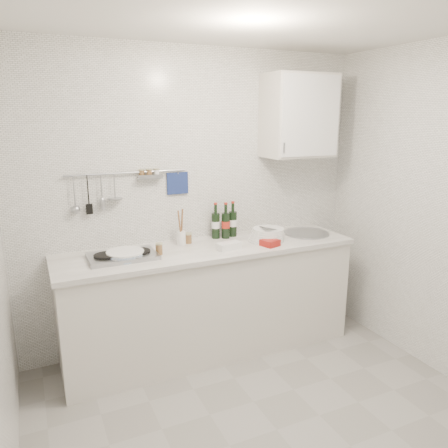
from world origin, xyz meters
name	(u,v)px	position (x,y,z in m)	size (l,w,h in m)	color
floor	(277,430)	(0.00, 0.00, 0.00)	(3.00, 3.00, 0.00)	gray
ceiling	(291,4)	(0.00, 0.00, 2.50)	(3.00, 3.00, 0.00)	silver
back_wall	(195,200)	(0.00, 1.40, 1.25)	(3.00, 0.02, 2.50)	silver
counter	(210,302)	(0.01, 1.10, 0.43)	(2.44, 0.64, 0.96)	beige
wall_rail	(125,185)	(-0.60, 1.37, 1.43)	(0.98, 0.09, 0.34)	#93969B
wall_cabinet	(299,116)	(0.90, 1.22, 1.95)	(0.60, 0.38, 0.70)	beige
plate_stack_hob	(124,255)	(-0.69, 1.09, 0.95)	(0.31, 0.30, 0.05)	#4A75A9
plate_stack_sink	(267,235)	(0.52, 1.06, 0.97)	(0.32, 0.31, 0.11)	white
wine_bottles	(225,220)	(0.23, 1.30, 1.07)	(0.24, 0.11, 0.31)	black
butter_dish	(229,246)	(0.12, 0.97, 0.95)	(0.19, 0.09, 0.06)	white
strawberry_punnet	(270,243)	(0.46, 0.92, 0.95)	(0.13, 0.13, 0.05)	#AD2213
utensil_crock	(181,236)	(-0.19, 1.25, 0.99)	(0.07, 0.07, 0.30)	white
jar_a	(188,238)	(-0.12, 1.27, 0.96)	(0.07, 0.07, 0.08)	brown
jar_b	(262,231)	(0.57, 1.24, 0.96)	(0.06, 0.06, 0.07)	brown
jar_c	(261,232)	(0.53, 1.19, 0.96)	(0.07, 0.07, 0.07)	brown
jar_d	(159,249)	(-0.43, 1.07, 0.97)	(0.06, 0.06, 0.09)	brown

